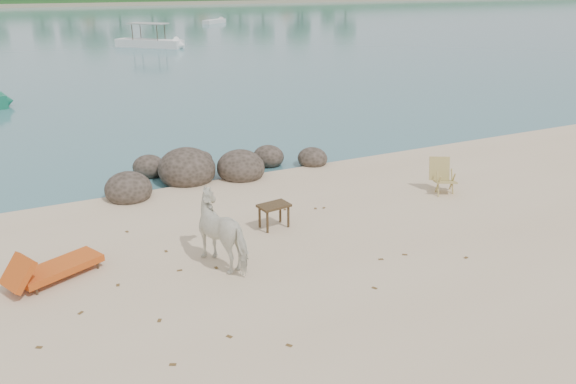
{
  "coord_description": "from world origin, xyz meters",
  "views": [
    {
      "loc": [
        -4.2,
        -7.64,
        5.05
      ],
      "look_at": [
        0.57,
        2.0,
        1.0
      ],
      "focal_mm": 35.0,
      "sensor_mm": 36.0,
      "label": 1
    }
  ],
  "objects_px": {
    "cow": "(225,231)",
    "lounge_chair": "(59,264)",
    "deck_chair": "(446,178)",
    "boulders": "(204,171)",
    "side_table": "(274,217)"
  },
  "relations": [
    {
      "from": "boulders",
      "to": "deck_chair",
      "type": "bearing_deg",
      "value": -37.27
    },
    {
      "from": "cow",
      "to": "deck_chair",
      "type": "bearing_deg",
      "value": 170.69
    },
    {
      "from": "side_table",
      "to": "boulders",
      "type": "bearing_deg",
      "value": 86.86
    },
    {
      "from": "side_table",
      "to": "cow",
      "type": "bearing_deg",
      "value": -152.34
    },
    {
      "from": "boulders",
      "to": "cow",
      "type": "xyz_separation_m",
      "value": [
        -1.19,
        -4.93,
        0.45
      ]
    },
    {
      "from": "cow",
      "to": "deck_chair",
      "type": "xyz_separation_m",
      "value": [
        6.25,
        1.08,
        -0.24
      ]
    },
    {
      "from": "side_table",
      "to": "lounge_chair",
      "type": "height_order",
      "value": "lounge_chair"
    },
    {
      "from": "cow",
      "to": "side_table",
      "type": "relative_size",
      "value": 2.4
    },
    {
      "from": "boulders",
      "to": "cow",
      "type": "relative_size",
      "value": 4.04
    },
    {
      "from": "cow",
      "to": "lounge_chair",
      "type": "distance_m",
      "value": 3.03
    },
    {
      "from": "cow",
      "to": "side_table",
      "type": "bearing_deg",
      "value": -163.81
    },
    {
      "from": "boulders",
      "to": "lounge_chair",
      "type": "height_order",
      "value": "boulders"
    },
    {
      "from": "deck_chair",
      "to": "side_table",
      "type": "bearing_deg",
      "value": -151.14
    },
    {
      "from": "boulders",
      "to": "side_table",
      "type": "bearing_deg",
      "value": -85.54
    },
    {
      "from": "side_table",
      "to": "deck_chair",
      "type": "xyz_separation_m",
      "value": [
        4.76,
        0.02,
        0.17
      ]
    }
  ]
}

